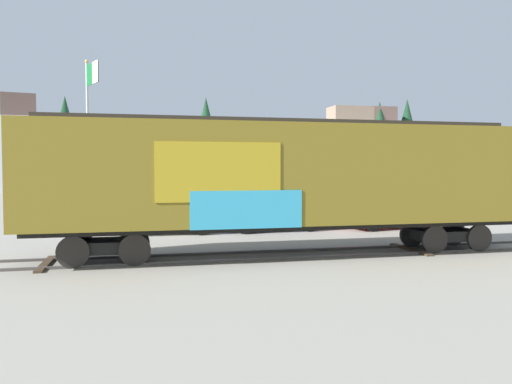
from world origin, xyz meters
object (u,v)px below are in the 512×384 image
flagpole (90,116)px  freight_car (288,176)px  parked_car_white (163,215)px  parked_car_blue (272,213)px  parked_car_red (391,209)px

flagpole → freight_car: bearing=-53.4°
parked_car_white → flagpole: bearing=140.5°
parked_car_white → parked_car_blue: parked_car_blue is taller
parked_car_blue → parked_car_red: 5.77m
flagpole → parked_car_red: size_ratio=1.61×
parked_car_white → parked_car_blue: bearing=-1.1°
freight_car → flagpole: flagpole is taller
freight_car → parked_car_white: freight_car is taller
parked_car_white → parked_car_blue: 4.85m
parked_car_red → parked_car_white: bearing=177.8°
freight_car → parked_car_blue: size_ratio=3.73×
freight_car → parked_car_red: (6.96, 6.16, -1.67)m
freight_car → flagpole: (-6.81, 9.18, 2.70)m
parked_car_red → flagpole: bearing=167.6°
freight_car → parked_car_red: bearing=41.5°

